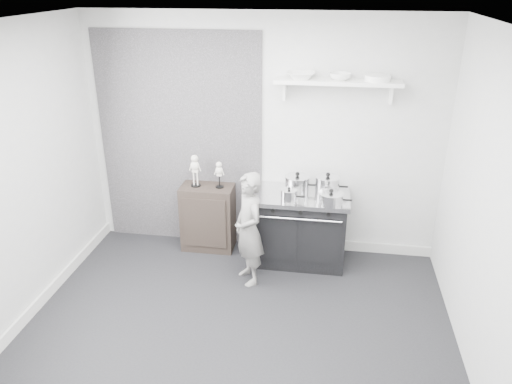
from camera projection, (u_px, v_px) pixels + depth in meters
ground at (233, 340)px, 4.51m from camera, size 4.00×4.00×0.00m
room_shell at (222, 163)px, 4.00m from camera, size 4.02×3.62×2.71m
wall_shelf at (338, 83)px, 5.10m from camera, size 1.30×0.26×0.24m
stove at (301, 228)px, 5.60m from camera, size 1.02×0.64×0.82m
side_cabinet at (208, 217)px, 5.89m from camera, size 0.61×0.35×0.79m
child at (249, 229)px, 5.14m from camera, size 0.49×0.54×1.23m
pot_back_left at (297, 183)px, 5.50m from camera, size 0.36×0.28×0.23m
pot_back_right at (327, 185)px, 5.43m from camera, size 0.36×0.27×0.25m
pot_front_right at (331, 198)px, 5.20m from camera, size 0.35×0.26×0.17m
pot_front_center at (289, 195)px, 5.27m from camera, size 0.26×0.18×0.16m
skeleton_full at (195, 168)px, 5.66m from camera, size 0.12×0.08×0.43m
skeleton_torso at (219, 173)px, 5.64m from camera, size 0.10×0.06×0.36m
bowl_large at (301, 75)px, 5.12m from camera, size 0.29×0.29×0.07m
bowl_small at (340, 76)px, 5.07m from camera, size 0.22×0.22×0.07m
plate_stack at (377, 78)px, 5.02m from camera, size 0.26×0.26×0.06m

